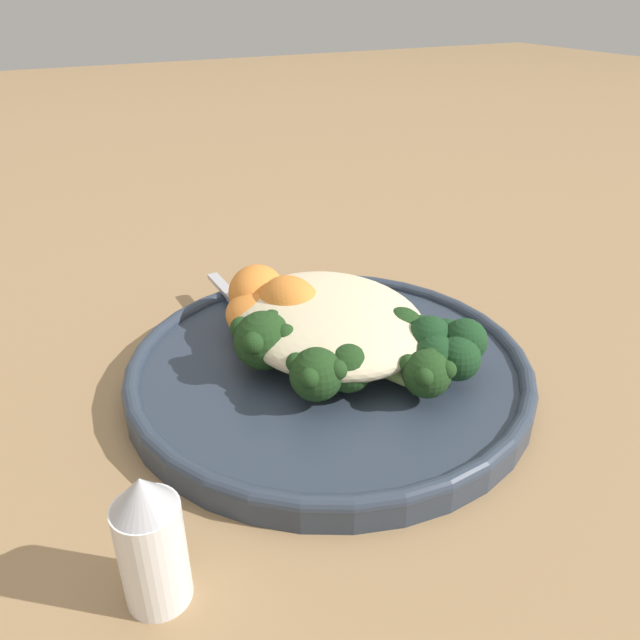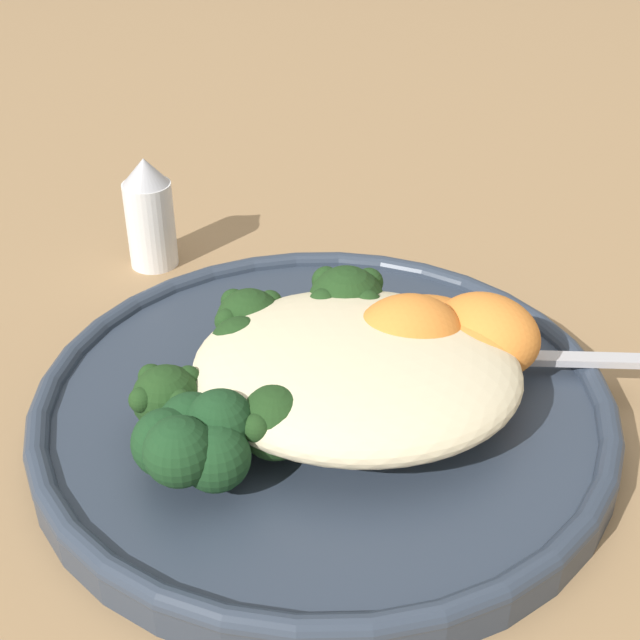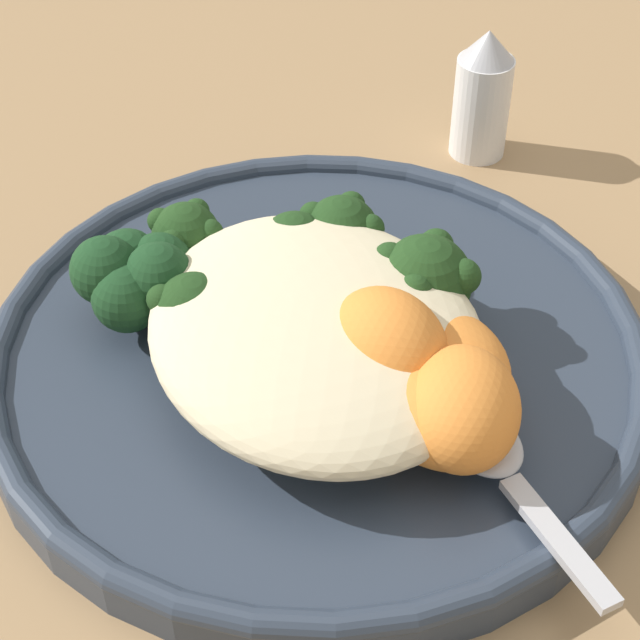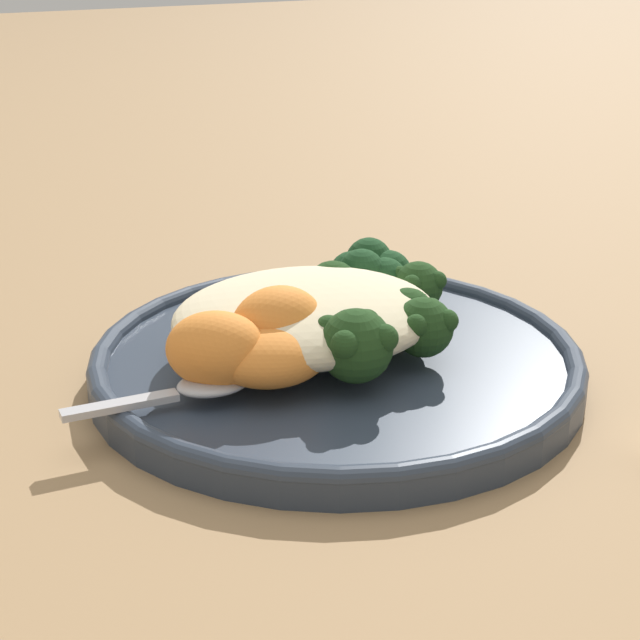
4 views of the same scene
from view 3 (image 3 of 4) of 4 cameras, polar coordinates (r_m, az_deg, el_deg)
ground_plane at (r=0.48m, az=-2.38°, el=-2.47°), size 4.00×4.00×0.00m
plate at (r=0.47m, az=-0.11°, el=-1.77°), size 0.29×0.29×0.02m
quinoa_mound at (r=0.43m, az=-0.24°, el=-0.66°), size 0.16×0.13×0.04m
broccoli_stalk_0 at (r=0.45m, az=4.74°, el=1.61°), size 0.04×0.09×0.04m
broccoli_stalk_1 at (r=0.48m, az=0.85°, el=3.69°), size 0.08×0.07×0.03m
broccoli_stalk_2 at (r=0.47m, az=-1.15°, el=2.21°), size 0.10×0.06×0.03m
broccoli_stalk_3 at (r=0.48m, az=-6.17°, el=3.49°), size 0.11×0.05×0.03m
broccoli_stalk_4 at (r=0.45m, az=-5.84°, el=0.14°), size 0.06×0.07×0.03m
sweet_potato_chunk_0 at (r=0.42m, az=3.64°, el=-1.46°), size 0.06×0.05×0.05m
sweet_potato_chunk_1 at (r=0.40m, az=7.58°, el=-4.70°), size 0.07×0.07×0.04m
sweet_potato_chunk_2 at (r=0.43m, az=6.68°, el=-2.37°), size 0.07×0.06×0.03m
sweet_potato_chunk_3 at (r=0.41m, az=6.29°, el=-4.93°), size 0.07×0.06×0.03m
kale_tuft at (r=0.47m, az=-9.81°, el=2.40°), size 0.05×0.05×0.04m
spoon at (r=0.41m, az=9.24°, el=-7.19°), size 0.10×0.03×0.01m
salt_shaker at (r=0.60m, az=8.66°, el=11.81°), size 0.03×0.03×0.07m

